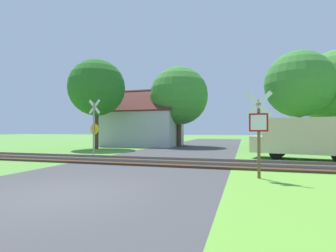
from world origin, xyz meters
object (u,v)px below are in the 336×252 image
(stop_sign_near, at_px, (259,128))
(tree_center, at_px, (179,96))
(house, at_px, (143,127))
(tree_right, at_px, (299,84))
(crossing_sign_far, at_px, (94,125))
(tree_left, at_px, (97,88))
(mail_truck, at_px, (303,137))

(stop_sign_near, bearing_deg, tree_center, -59.02)
(stop_sign_near, bearing_deg, house, -48.47)
(tree_right, bearing_deg, house, 175.43)
(stop_sign_near, distance_m, crossing_sign_far, 10.26)
(tree_left, distance_m, mail_truck, 16.23)
(stop_sign_near, height_order, tree_center, tree_center)
(house, distance_m, tree_center, 4.89)
(tree_center, height_order, tree_right, tree_right)
(crossing_sign_far, xyz_separation_m, tree_center, (2.50, 11.09, 3.05))
(mail_truck, bearing_deg, stop_sign_near, 171.87)
(stop_sign_near, height_order, house, house)
(crossing_sign_far, bearing_deg, mail_truck, 20.10)
(house, bearing_deg, crossing_sign_far, -81.76)
(stop_sign_near, height_order, tree_right, tree_right)
(tree_right, height_order, mail_truck, tree_right)
(tree_center, relative_size, tree_left, 1.02)
(mail_truck, bearing_deg, tree_center, 58.07)
(tree_center, bearing_deg, crossing_sign_far, -102.69)
(stop_sign_near, xyz_separation_m, house, (-10.46, 15.96, 0.27))
(tree_right, bearing_deg, tree_left, -165.98)
(stop_sign_near, relative_size, tree_right, 0.35)
(house, distance_m, tree_left, 6.57)
(crossing_sign_far, relative_size, tree_center, 0.44)
(house, distance_m, mail_truck, 16.10)
(stop_sign_near, xyz_separation_m, crossing_sign_far, (-9.11, 4.71, 0.23))
(tree_right, bearing_deg, mail_truck, -99.21)
(crossing_sign_far, xyz_separation_m, mail_truck, (11.68, 1.82, -0.65))
(stop_sign_near, height_order, mail_truck, stop_sign_near)
(house, bearing_deg, tree_left, -110.71)
(stop_sign_near, xyz_separation_m, tree_center, (-6.62, 15.81, 3.28))
(house, relative_size, tree_center, 1.00)
(house, xyz_separation_m, tree_center, (3.85, -0.15, 3.01))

